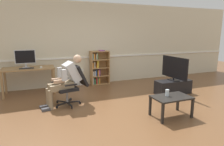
% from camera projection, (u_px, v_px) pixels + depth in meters
% --- Properties ---
extents(ground_plane, '(18.00, 18.00, 0.00)m').
position_uv_depth(ground_plane, '(120.00, 111.00, 4.32)').
color(ground_plane, brown).
extents(back_wall, '(12.00, 0.13, 2.70)m').
position_uv_depth(back_wall, '(88.00, 44.00, 6.47)').
color(back_wall, beige).
rests_on(back_wall, ground_plane).
extents(computer_desk, '(1.39, 0.66, 0.76)m').
position_uv_depth(computer_desk, '(29.00, 71.00, 5.48)').
color(computer_desk, '#9E7547').
rests_on(computer_desk, ground_plane).
extents(imac_monitor, '(0.55, 0.14, 0.50)m').
position_uv_depth(imac_monitor, '(25.00, 57.00, 5.45)').
color(imac_monitor, silver).
rests_on(imac_monitor, computer_desk).
extents(keyboard, '(0.37, 0.12, 0.02)m').
position_uv_depth(keyboard, '(27.00, 68.00, 5.31)').
color(keyboard, black).
rests_on(keyboard, computer_desk).
extents(computer_mouse, '(0.06, 0.10, 0.03)m').
position_uv_depth(computer_mouse, '(41.00, 67.00, 5.46)').
color(computer_mouse, white).
rests_on(computer_mouse, computer_desk).
extents(bookshelf, '(0.63, 0.29, 1.16)m').
position_uv_depth(bookshelf, '(98.00, 68.00, 6.54)').
color(bookshelf, '#AD7F4C').
rests_on(bookshelf, ground_plane).
extents(radiator, '(0.71, 0.08, 0.54)m').
position_uv_depth(radiator, '(73.00, 78.00, 6.38)').
color(radiator, white).
rests_on(radiator, ground_plane).
extents(office_chair, '(0.82, 0.63, 0.97)m').
position_uv_depth(office_chair, '(73.00, 83.00, 4.69)').
color(office_chair, black).
rests_on(office_chair, ground_plane).
extents(person_seated, '(1.04, 0.48, 1.21)m').
position_uv_depth(person_seated, '(65.00, 79.00, 4.57)').
color(person_seated, '#937F60').
rests_on(person_seated, ground_plane).
extents(tv_stand, '(1.04, 0.40, 0.39)m').
position_uv_depth(tv_stand, '(173.00, 87.00, 5.56)').
color(tv_stand, black).
rests_on(tv_stand, ground_plane).
extents(tv_screen, '(0.21, 1.01, 0.67)m').
position_uv_depth(tv_screen, '(174.00, 68.00, 5.45)').
color(tv_screen, black).
rests_on(tv_screen, tv_stand).
extents(coffee_table, '(0.79, 0.50, 0.44)m').
position_uv_depth(coffee_table, '(171.00, 99.00, 3.99)').
color(coffee_table, black).
rests_on(coffee_table, ground_plane).
extents(drinking_glass, '(0.08, 0.08, 0.14)m').
position_uv_depth(drinking_glass, '(167.00, 93.00, 4.00)').
color(drinking_glass, silver).
rests_on(drinking_glass, coffee_table).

